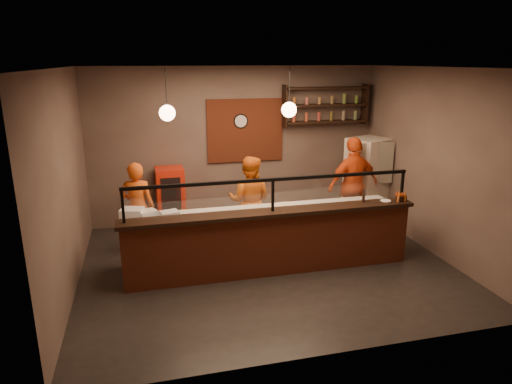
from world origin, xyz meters
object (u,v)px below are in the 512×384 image
object	(u,v)px
cook_right	(353,185)
condiment_caddy	(400,198)
wall_clock	(241,121)
cook_mid	(250,201)
red_cooler	(171,199)
pepper_mill	(364,196)
fridge	(367,181)
cook_left	(138,207)
pizza_dough	(289,207)

from	to	relation	value
cook_right	condiment_caddy	distance (m)	1.46
wall_clock	cook_mid	bearing A→B (deg)	-96.30
red_cooler	pepper_mill	xyz separation A→B (m)	(2.99, -2.38, 0.53)
wall_clock	condiment_caddy	xyz separation A→B (m)	(2.10, -2.78, -1.00)
wall_clock	fridge	bearing A→B (deg)	-18.88
fridge	condiment_caddy	bearing A→B (deg)	-123.58
cook_left	condiment_caddy	bearing A→B (deg)	171.01
cook_mid	cook_right	size ratio (longest dim) A/B	0.87
cook_mid	pepper_mill	xyz separation A→B (m)	(1.64, -1.22, 0.33)
cook_left	cook_right	xyz separation A→B (m)	(4.10, -0.03, 0.14)
fridge	cook_left	bearing A→B (deg)	163.68
cook_left	fridge	size ratio (longest dim) A/B	0.92
wall_clock	cook_right	size ratio (longest dim) A/B	0.16
cook_left	pizza_dough	world-z (taller)	cook_left
pizza_dough	fridge	bearing A→B (deg)	31.81
cook_right	fridge	bearing A→B (deg)	-149.71
condiment_caddy	pepper_mill	world-z (taller)	pepper_mill
cook_mid	cook_left	bearing A→B (deg)	20.36
wall_clock	cook_left	distance (m)	2.82
wall_clock	cook_mid	xyz separation A→B (m)	(-0.16, -1.46, -1.27)
cook_left	cook_right	bearing A→B (deg)	-170.28
wall_clock	pizza_dough	size ratio (longest dim) A/B	0.54
wall_clock	cook_right	xyz separation A→B (m)	(1.95, -1.33, -1.15)
cook_left	cook_mid	world-z (taller)	cook_mid
cook_left	pepper_mill	distance (m)	3.89
fridge	pizza_dough	bearing A→B (deg)	-170.03
cook_right	fridge	world-z (taller)	cook_right
cook_right	pizza_dough	world-z (taller)	cook_right
cook_left	pepper_mill	size ratio (longest dim) A/B	7.64
cook_mid	pizza_dough	xyz separation A→B (m)	(0.51, -0.73, 0.07)
wall_clock	pepper_mill	distance (m)	3.20
cook_left	fridge	xyz separation A→B (m)	(4.65, 0.45, 0.07)
cook_right	pepper_mill	xyz separation A→B (m)	(-0.48, -1.35, 0.21)
pepper_mill	cook_left	bearing A→B (deg)	159.14
cook_left	pizza_dough	size ratio (longest dim) A/B	2.94
fridge	pepper_mill	bearing A→B (deg)	-141.09
pizza_dough	pepper_mill	xyz separation A→B (m)	(1.12, -0.50, 0.26)
pepper_mill	cook_mid	bearing A→B (deg)	143.21
cook_mid	fridge	distance (m)	2.73
wall_clock	pizza_dough	world-z (taller)	wall_clock
cook_left	cook_right	size ratio (longest dim) A/B	0.86
fridge	cook_right	bearing A→B (deg)	-160.77
fridge	pepper_mill	xyz separation A→B (m)	(-1.03, -1.83, 0.28)
cook_left	condiment_caddy	distance (m)	4.51
cook_mid	fridge	xyz separation A→B (m)	(2.66, 0.61, 0.06)
red_cooler	pepper_mill	distance (m)	3.86
fridge	pepper_mill	distance (m)	2.12
cook_right	condiment_caddy	bearing A→B (deg)	85.16
cook_mid	pizza_dough	world-z (taller)	cook_mid
cook_right	pepper_mill	size ratio (longest dim) A/B	8.93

